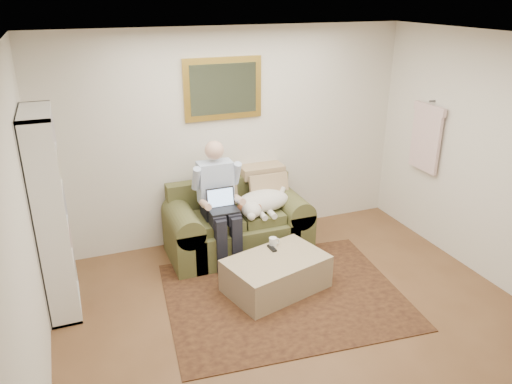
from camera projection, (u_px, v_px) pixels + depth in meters
room_shell at (312, 202)px, 4.22m from camera, size 4.51×5.00×2.61m
rug at (284, 295)px, 5.21m from camera, size 2.57×2.14×0.01m
sofa at (237, 229)px, 6.03m from camera, size 1.67×0.85×1.00m
seated_man at (220, 205)px, 5.65m from camera, size 0.55×0.79×1.41m
laptop at (222, 204)px, 5.58m from camera, size 0.33×0.26×0.24m
sleeping_dog at (263, 201)px, 5.92m from camera, size 0.69×0.43×0.26m
ottoman at (276, 274)px, 5.26m from camera, size 1.16×0.89×0.37m
coffee_mug at (273, 242)px, 5.42m from camera, size 0.08×0.08×0.10m
tv_remote at (272, 248)px, 5.37m from camera, size 0.06×0.15×0.02m
bookshelf at (51, 215)px, 4.70m from camera, size 0.28×0.80×2.00m
wall_mirror at (223, 89)px, 5.79m from camera, size 0.94×0.04×0.72m
hanging_shirt at (426, 134)px, 6.02m from camera, size 0.06×0.52×0.90m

